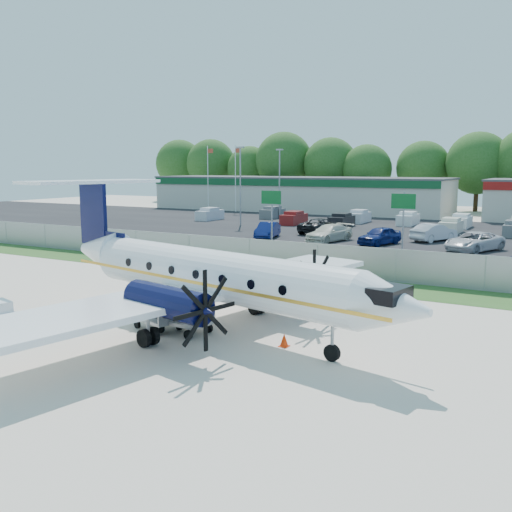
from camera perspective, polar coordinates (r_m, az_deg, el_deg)
The scene contains 26 objects.
ground at distance 24.67m, azimuth -6.88°, elevation -7.19°, with size 170.00×170.00×0.00m, color beige.
grass_verge at distance 34.79m, azimuth 4.84°, elevation -2.39°, with size 170.00×4.00×0.02m, color #2D561E.
access_road at distance 41.17m, azimuth 8.88°, elevation -0.69°, with size 170.00×8.00×0.02m, color black.
parking_lot at distance 61.12m, azimuth 15.79°, elevation 2.20°, with size 170.00×32.00×0.02m, color black.
perimeter_fence at distance 36.42m, azimuth 6.16°, elevation -0.31°, with size 120.00×0.06×1.99m.
building_west at distance 89.66m, azimuth 4.13°, elevation 6.23°, with size 46.40×12.40×5.24m.
sign_left at distance 47.54m, azimuth 1.55°, elevation 5.06°, with size 1.80×0.26×5.00m.
sign_mid at distance 43.55m, azimuth 14.51°, elevation 4.42°, with size 1.80×0.26×5.00m.
flagpole_west at distance 89.38m, azimuth -4.80°, elevation 8.15°, with size 1.06×0.12×10.00m.
flagpole_east at distance 86.68m, azimuth -2.03°, elevation 8.15°, with size 1.06×0.12×10.00m.
light_pole_nw at distance 66.49m, azimuth -1.57°, elevation 7.56°, with size 0.90×0.35×9.09m.
light_pole_sw at distance 75.25m, azimuth 2.36°, elevation 7.72°, with size 0.90×0.35×9.09m.
tree_line at distance 94.39m, azimuth 20.67°, elevation 4.22°, with size 112.00×6.00×14.00m, color #234E17, non-canonical shape.
aircraft at distance 23.93m, azimuth -4.68°, elevation -1.82°, with size 20.11×19.70×6.14m.
baggage_cart_near at distance 23.88m, azimuth -7.18°, elevation -6.37°, with size 2.39×1.61×1.18m.
baggage_cart_far at distance 24.55m, azimuth -9.80°, elevation -6.10°, with size 2.36×1.82×1.09m.
cone_nose at distance 22.07m, azimuth 2.83°, elevation -8.43°, with size 0.36×0.36×0.51m.
cone_starboard_wing at distance 34.22m, azimuth 0.30°, elevation -2.16°, with size 0.35×0.35×0.50m.
road_car_west at distance 53.10m, azimuth -16.31°, elevation 1.19°, with size 2.15×4.67×1.30m, color beige.
parked_car_a at distance 55.10m, azimuth 1.16°, elevation 1.82°, with size 1.61×4.61×1.52m, color navy.
parked_car_b at distance 52.88m, azimuth 7.31°, elevation 1.45°, with size 2.18×5.37×1.56m, color beige.
parked_car_c at distance 51.36m, azimuth 12.23°, elevation 1.10°, with size 1.89×4.70×1.60m, color navy.
parked_car_d at distance 49.66m, azimuth 20.93°, elevation 0.45°, with size 2.60×5.65×1.57m, color silver.
parked_car_f at distance 58.79m, azimuth 6.68°, elevation 2.21°, with size 2.67×5.79×1.61m, color black.
parked_car_g at distance 55.11m, azimuth 17.32°, elevation 1.42°, with size 1.73×4.96×1.63m, color silver.
far_parking_rows at distance 65.97m, azimuth 16.81°, elevation 2.62°, with size 56.00×10.00×1.60m, color gray, non-canonical shape.
Camera 1 is at (14.05, -19.09, 6.82)m, focal length 40.00 mm.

